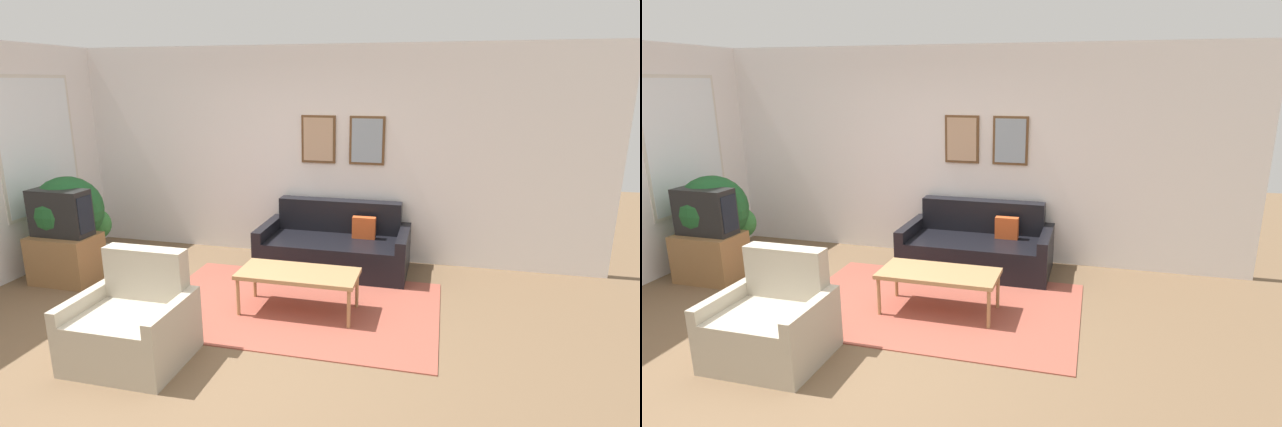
{
  "view_description": "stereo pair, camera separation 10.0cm",
  "coord_description": "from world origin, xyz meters",
  "views": [
    {
      "loc": [
        2.01,
        -3.5,
        2.27
      ],
      "look_at": [
        0.74,
        1.65,
        0.85
      ],
      "focal_mm": 28.0,
      "sensor_mm": 36.0,
      "label": 1
    },
    {
      "loc": [
        2.11,
        -3.48,
        2.27
      ],
      "look_at": [
        0.74,
        1.65,
        0.85
      ],
      "focal_mm": 28.0,
      "sensor_mm": 36.0,
      "label": 2
    }
  ],
  "objects": [
    {
      "name": "wall_back",
      "position": [
        0.01,
        2.69,
        1.35
      ],
      "size": [
        8.0,
        0.09,
        2.7
      ],
      "color": "silver",
      "rests_on": "ground_plane"
    },
    {
      "name": "coffee_table",
      "position": [
        0.69,
        0.93,
        0.4
      ],
      "size": [
        1.19,
        0.53,
        0.43
      ],
      "color": "#A87F51",
      "rests_on": "ground_plane"
    },
    {
      "name": "couch",
      "position": [
        0.79,
        2.22,
        0.28
      ],
      "size": [
        1.8,
        0.9,
        0.8
      ],
      "color": "black",
      "rests_on": "ground_plane"
    },
    {
      "name": "potted_plant_tall",
      "position": [
        -2.23,
        1.3,
        0.77
      ],
      "size": [
        0.8,
        0.8,
        1.19
      ],
      "color": "#935638",
      "rests_on": "ground_plane"
    },
    {
      "name": "area_rug",
      "position": [
        0.63,
        1.04,
        0.01
      ],
      "size": [
        2.91,
        1.88,
        0.01
      ],
      "color": "#9E4C3D",
      "rests_on": "ground_plane"
    },
    {
      "name": "potted_plant_small",
      "position": [
        -2.45,
        1.4,
        0.44
      ],
      "size": [
        0.45,
        0.45,
        0.72
      ],
      "color": "#383D42",
      "rests_on": "ground_plane"
    },
    {
      "name": "tv",
      "position": [
        -2.13,
        1.07,
        0.83
      ],
      "size": [
        0.66,
        0.28,
        0.53
      ],
      "color": "black",
      "rests_on": "tv_stand"
    },
    {
      "name": "tv_stand",
      "position": [
        -2.14,
        1.07,
        0.28
      ],
      "size": [
        0.72,
        0.49,
        0.56
      ],
      "color": "olive",
      "rests_on": "ground_plane"
    },
    {
      "name": "ground_plane",
      "position": [
        0.0,
        0.0,
        0.0
      ],
      "size": [
        16.0,
        16.0,
        0.0
      ],
      "primitive_type": "plane",
      "color": "brown"
    },
    {
      "name": "armchair",
      "position": [
        -0.4,
        -0.23,
        0.3
      ],
      "size": [
        0.91,
        0.76,
        0.89
      ],
      "rotation": [
        0.0,
        0.0,
        -0.12
      ],
      "color": "#B2A893",
      "rests_on": "ground_plane"
    },
    {
      "name": "potted_plant_by_window",
      "position": [
        -2.21,
        1.69,
        0.42
      ],
      "size": [
        0.41,
        0.41,
        0.71
      ],
      "color": "beige",
      "rests_on": "ground_plane"
    }
  ]
}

